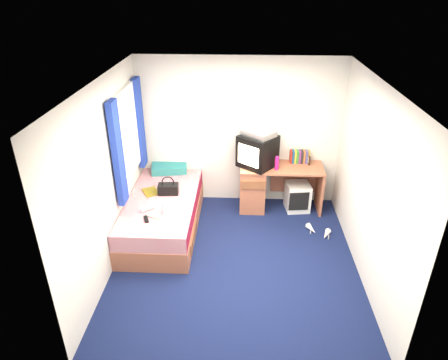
{
  "coord_description": "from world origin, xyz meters",
  "views": [
    {
      "loc": [
        0.06,
        -4.29,
        3.44
      ],
      "look_at": [
        -0.19,
        0.7,
        0.86
      ],
      "focal_mm": 32.0,
      "sensor_mm": 36.0,
      "label": 1
    }
  ],
  "objects_px": {
    "towel": "(176,208)",
    "remote_control": "(146,219)",
    "vcr": "(258,133)",
    "white_heels": "(319,232)",
    "pillow": "(169,168)",
    "handbag": "(168,189)",
    "desk": "(263,185)",
    "colour_swatch_fan": "(154,217)",
    "pink_water_bottle": "(277,163)",
    "storage_cube": "(297,197)",
    "bed": "(163,214)",
    "picture_frame": "(308,160)",
    "water_bottle": "(147,208)",
    "aerosol_can": "(277,159)",
    "crt_tv": "(257,151)",
    "magazine": "(151,192)"
  },
  "relations": [
    {
      "from": "pink_water_bottle",
      "to": "aerosol_can",
      "type": "distance_m",
      "value": 0.17
    },
    {
      "from": "vcr",
      "to": "water_bottle",
      "type": "bearing_deg",
      "value": -103.14
    },
    {
      "from": "colour_swatch_fan",
      "to": "white_heels",
      "type": "xyz_separation_m",
      "value": [
        2.33,
        0.49,
        -0.51
      ]
    },
    {
      "from": "desk",
      "to": "vcr",
      "type": "distance_m",
      "value": 0.9
    },
    {
      "from": "white_heels",
      "to": "pink_water_bottle",
      "type": "bearing_deg",
      "value": 134.43
    },
    {
      "from": "pink_water_bottle",
      "to": "handbag",
      "type": "distance_m",
      "value": 1.7
    },
    {
      "from": "desk",
      "to": "handbag",
      "type": "xyz_separation_m",
      "value": [
        -1.43,
        -0.59,
        0.22
      ]
    },
    {
      "from": "pink_water_bottle",
      "to": "remote_control",
      "type": "relative_size",
      "value": 1.24
    },
    {
      "from": "towel",
      "to": "remote_control",
      "type": "distance_m",
      "value": 0.44
    },
    {
      "from": "pillow",
      "to": "crt_tv",
      "type": "xyz_separation_m",
      "value": [
        1.43,
        -0.16,
        0.4
      ]
    },
    {
      "from": "handbag",
      "to": "colour_swatch_fan",
      "type": "xyz_separation_m",
      "value": [
        -0.08,
        -0.66,
        -0.08
      ]
    },
    {
      "from": "desk",
      "to": "picture_frame",
      "type": "xyz_separation_m",
      "value": [
        0.7,
        0.11,
        0.41
      ]
    },
    {
      "from": "picture_frame",
      "to": "aerosol_can",
      "type": "bearing_deg",
      "value": 172.28
    },
    {
      "from": "aerosol_can",
      "to": "handbag",
      "type": "distance_m",
      "value": 1.77
    },
    {
      "from": "crt_tv",
      "to": "water_bottle",
      "type": "xyz_separation_m",
      "value": [
        -1.53,
        -1.08,
        -0.43
      ]
    },
    {
      "from": "aerosol_can",
      "to": "remote_control",
      "type": "distance_m",
      "value": 2.29
    },
    {
      "from": "water_bottle",
      "to": "picture_frame",
      "type": "bearing_deg",
      "value": 26.91
    },
    {
      "from": "vcr",
      "to": "pink_water_bottle",
      "type": "xyz_separation_m",
      "value": [
        0.3,
        -0.12,
        -0.45
      ]
    },
    {
      "from": "pillow",
      "to": "water_bottle",
      "type": "height_order",
      "value": "pillow"
    },
    {
      "from": "picture_frame",
      "to": "colour_swatch_fan",
      "type": "xyz_separation_m",
      "value": [
        -2.22,
        -1.36,
        -0.27
      ]
    },
    {
      "from": "colour_swatch_fan",
      "to": "white_heels",
      "type": "relative_size",
      "value": 0.6
    },
    {
      "from": "storage_cube",
      "to": "towel",
      "type": "height_order",
      "value": "towel"
    },
    {
      "from": "bed",
      "to": "picture_frame",
      "type": "distance_m",
      "value": 2.43
    },
    {
      "from": "picture_frame",
      "to": "water_bottle",
      "type": "relative_size",
      "value": 0.7
    },
    {
      "from": "pillow",
      "to": "vcr",
      "type": "bearing_deg",
      "value": -6.39
    },
    {
      "from": "storage_cube",
      "to": "towel",
      "type": "xyz_separation_m",
      "value": [
        -1.8,
        -1.04,
        0.36
      ]
    },
    {
      "from": "pink_water_bottle",
      "to": "magazine",
      "type": "distance_m",
      "value": 1.97
    },
    {
      "from": "pillow",
      "to": "handbag",
      "type": "xyz_separation_m",
      "value": [
        0.11,
        -0.75,
        0.02
      ]
    },
    {
      "from": "pillow",
      "to": "water_bottle",
      "type": "xyz_separation_m",
      "value": [
        -0.1,
        -1.24,
        -0.03
      ]
    },
    {
      "from": "pillow",
      "to": "aerosol_can",
      "type": "relative_size",
      "value": 3.18
    },
    {
      "from": "desk",
      "to": "vcr",
      "type": "xyz_separation_m",
      "value": [
        -0.11,
        0.0,
        0.89
      ]
    },
    {
      "from": "pink_water_bottle",
      "to": "handbag",
      "type": "height_order",
      "value": "pink_water_bottle"
    },
    {
      "from": "desk",
      "to": "picture_frame",
      "type": "bearing_deg",
      "value": 9.19
    },
    {
      "from": "towel",
      "to": "colour_swatch_fan",
      "type": "bearing_deg",
      "value": -147.51
    },
    {
      "from": "storage_cube",
      "to": "crt_tv",
      "type": "height_order",
      "value": "crt_tv"
    },
    {
      "from": "storage_cube",
      "to": "handbag",
      "type": "xyz_separation_m",
      "value": [
        -1.99,
        -0.55,
        0.39
      ]
    },
    {
      "from": "vcr",
      "to": "colour_swatch_fan",
      "type": "height_order",
      "value": "vcr"
    },
    {
      "from": "bed",
      "to": "vcr",
      "type": "xyz_separation_m",
      "value": [
        1.39,
        0.74,
        1.03
      ]
    },
    {
      "from": "pillow",
      "to": "picture_frame",
      "type": "distance_m",
      "value": 2.26
    },
    {
      "from": "vcr",
      "to": "pink_water_bottle",
      "type": "height_order",
      "value": "vcr"
    },
    {
      "from": "vcr",
      "to": "white_heels",
      "type": "relative_size",
      "value": 1.26
    },
    {
      "from": "pink_water_bottle",
      "to": "magazine",
      "type": "xyz_separation_m",
      "value": [
        -1.89,
        -0.45,
        -0.3
      ]
    },
    {
      "from": "vcr",
      "to": "handbag",
      "type": "height_order",
      "value": "vcr"
    },
    {
      "from": "handbag",
      "to": "remote_control",
      "type": "bearing_deg",
      "value": -107.39
    },
    {
      "from": "desk",
      "to": "storage_cube",
      "type": "xyz_separation_m",
      "value": [
        0.56,
        -0.04,
        -0.18
      ]
    },
    {
      "from": "towel",
      "to": "white_heels",
      "type": "bearing_deg",
      "value": 8.86
    },
    {
      "from": "handbag",
      "to": "magazine",
      "type": "xyz_separation_m",
      "value": [
        -0.27,
        0.02,
        -0.07
      ]
    },
    {
      "from": "pillow",
      "to": "vcr",
      "type": "height_order",
      "value": "vcr"
    },
    {
      "from": "pillow",
      "to": "storage_cube",
      "type": "relative_size",
      "value": 1.24
    },
    {
      "from": "remote_control",
      "to": "colour_swatch_fan",
      "type": "bearing_deg",
      "value": 14.08
    }
  ]
}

